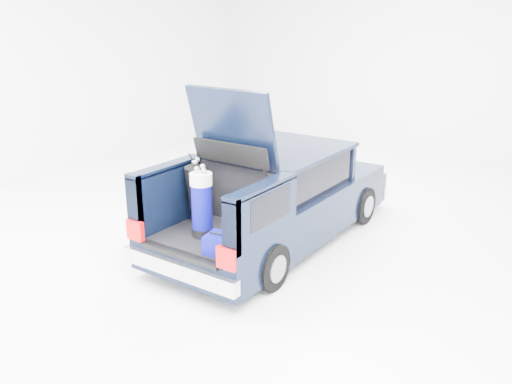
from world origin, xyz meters
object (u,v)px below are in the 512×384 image
Objects in this scene: red_suitcase at (258,215)px; blue_duffel at (226,245)px; black_golf_bag at (197,193)px; car at (278,197)px; blue_golf_bag at (202,204)px.

red_suitcase reaches higher than blue_duffel.
black_golf_bag is (-1.00, -0.04, 0.12)m from red_suitcase.
car is 2.03m from blue_duffel.
blue_golf_bag is (-0.10, -1.68, 0.36)m from car.
blue_duffel is at bearing -38.93° from blue_golf_bag.
red_suitcase is 0.67× the size of black_golf_bag.
black_golf_bag reaches higher than red_suitcase.
red_suitcase is 1.01m from black_golf_bag.
black_golf_bag is 0.54m from blue_golf_bag.
blue_duffel is (0.00, -0.69, -0.16)m from red_suitcase.
black_golf_bag is at bearing 160.96° from red_suitcase.
blue_golf_bag reaches higher than black_golf_bag.
blue_golf_bag is at bearing -93.42° from car.
red_suitcase is at bearing 20.18° from blue_golf_bag.
car is at bearing 94.64° from blue_duffel.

